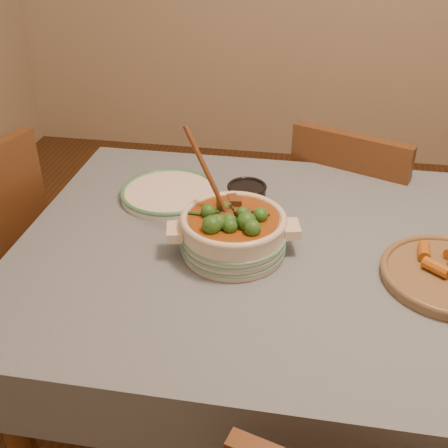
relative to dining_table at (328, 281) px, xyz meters
name	(u,v)px	position (x,y,z in m)	size (l,w,h in m)	color
floor	(309,439)	(0.00, 0.00, -0.66)	(4.50, 4.50, 0.00)	#3F2912
dining_table	(328,281)	(0.00, 0.00, 0.00)	(1.68, 1.08, 0.76)	brown
stew_casserole	(233,230)	(-0.26, -0.04, 0.16)	(0.35, 0.32, 0.32)	beige
white_plate	(169,193)	(-0.50, 0.22, 0.11)	(0.37, 0.37, 0.03)	white
condiment_bowl	(247,193)	(-0.26, 0.22, 0.13)	(0.14, 0.14, 0.06)	black
chair_far	(351,220)	(0.09, 0.61, -0.17)	(0.53, 0.53, 0.88)	brown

